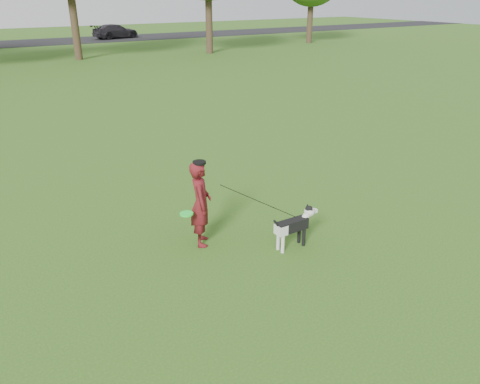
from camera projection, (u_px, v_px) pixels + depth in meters
ground at (247, 245)px, 8.28m from camera, size 120.00×120.00×0.00m
man at (201, 204)px, 8.06m from camera, size 0.57×0.66×1.53m
dog at (295, 224)px, 8.07m from camera, size 0.96×0.19×0.73m
car_right at (116, 31)px, 44.52m from camera, size 4.75×2.84×1.29m
man_held_items at (260, 202)px, 8.09m from camera, size 1.90×1.09×1.05m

